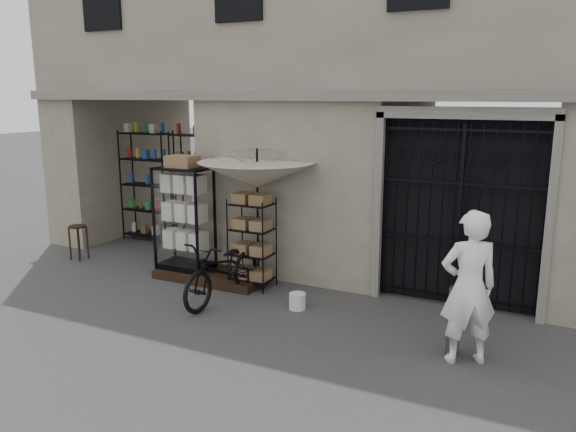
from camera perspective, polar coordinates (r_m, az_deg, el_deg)
The scene contains 14 objects.
ground at distance 7.90m, azimuth 0.75°, elevation -12.13°, with size 80.00×80.00×0.00m, color black.
main_building at distance 11.02m, azimuth 10.28°, elevation 18.51°, with size 14.00×4.00×9.00m, color gray.
shop_recess at distance 12.13m, azimuth -12.90°, elevation 3.59°, with size 3.00×1.70×3.00m, color black.
shop_shelving at distance 12.59m, azimuth -11.60°, elevation 2.80°, with size 2.70×0.50×2.50m, color black.
iron_gate at distance 9.05m, azimuth 17.19°, elevation 0.47°, with size 2.50×0.21×3.00m.
step_platform at distance 10.25m, azimuth -7.72°, elevation -5.98°, with size 2.00×0.90×0.15m, color black.
display_cabinet at distance 10.27m, azimuth -10.50°, elevation -0.78°, with size 1.02×0.74×2.01m.
wire_rack at distance 9.60m, azimuth -3.67°, elevation -2.88°, with size 0.76×0.60×1.55m.
market_umbrella at distance 9.49m, azimuth -3.16°, elevation 4.93°, with size 2.30×2.32×2.86m.
white_bucket at distance 8.80m, azimuth 0.96°, elevation -8.64°, with size 0.26×0.26×0.25m, color silver.
bicycle at distance 9.26m, azimuth -6.48°, elevation -8.46°, with size 0.68×1.03×1.96m, color black.
wooden_stool at distance 12.05m, azimuth -20.50°, elevation -2.45°, with size 0.42×0.42×0.70m.
steel_bollard at distance 7.52m, azimuth 16.48°, elevation -10.21°, with size 0.17×0.17×0.91m, color #53555F.
shopkeeper at distance 7.57m, azimuth 17.39°, elevation -13.86°, with size 0.70×1.93×0.46m, color white.
Camera 1 is at (3.08, -6.50, 3.26)m, focal length 35.00 mm.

